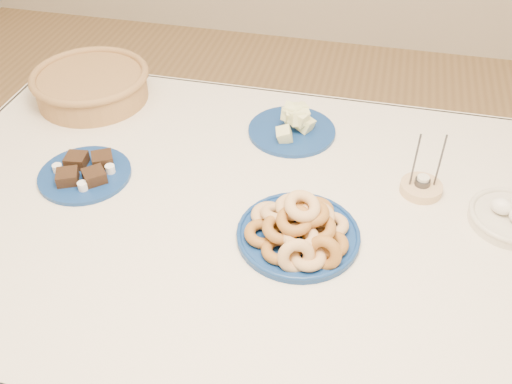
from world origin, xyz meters
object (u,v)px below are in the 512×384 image
dining_table (261,242)px  brownie_plate (85,172)px  candle_holder (421,187)px  melon_plate (293,125)px  egg_bowl (511,216)px  wicker_basket (91,84)px  donut_platter (299,229)px

dining_table → brownie_plate: bearing=177.0°
candle_holder → dining_table: bearing=-156.6°
melon_plate → egg_bowl: 0.60m
melon_plate → wicker_basket: wicker_basket is taller
brownie_plate → wicker_basket: (-0.14, 0.35, 0.04)m
candle_holder → brownie_plate: bearing=-170.8°
wicker_basket → melon_plate: bearing=-3.5°
brownie_plate → egg_bowl: size_ratio=1.21×
dining_table → brownie_plate: 0.48m
donut_platter → brownie_plate: size_ratio=1.10×
donut_platter → candle_holder: size_ratio=2.00×
dining_table → donut_platter: bearing=-35.4°
dining_table → egg_bowl: 0.59m
dining_table → brownie_plate: (-0.46, 0.02, 0.12)m
wicker_basket → candle_holder: bearing=-12.6°
donut_platter → egg_bowl: size_ratio=1.34×
melon_plate → brownie_plate: 0.57m
melon_plate → brownie_plate: (-0.48, -0.31, -0.01)m
brownie_plate → wicker_basket: wicker_basket is taller
dining_table → donut_platter: (0.10, -0.07, 0.14)m
wicker_basket → candle_holder: size_ratio=2.09×
donut_platter → candle_holder: 0.35m
melon_plate → egg_bowl: bearing=-24.1°
dining_table → candle_holder: 0.42m
wicker_basket → candle_holder: (0.97, -0.22, -0.03)m
brownie_plate → donut_platter: bearing=-9.8°
donut_platter → egg_bowl: bearing=19.6°
dining_table → wicker_basket: 0.73m
donut_platter → candle_holder: (0.26, 0.23, -0.02)m
dining_table → brownie_plate: size_ratio=5.56×
brownie_plate → egg_bowl: (1.03, 0.07, 0.01)m
dining_table → candle_holder: candle_holder is taller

